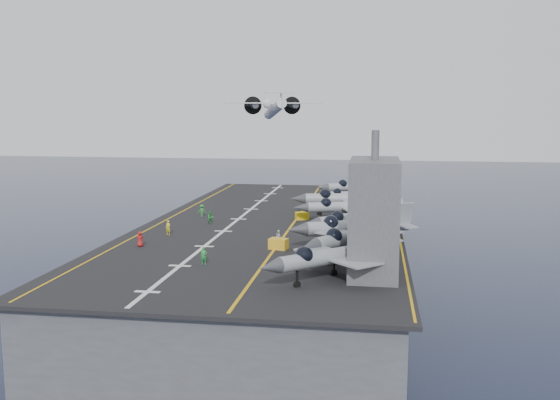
# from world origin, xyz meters

# --- Properties ---
(ground) EXTENTS (500.00, 500.00, 0.00)m
(ground) POSITION_xyz_m (0.00, 0.00, 0.00)
(ground) COLOR #142135
(ground) RESTS_ON ground
(hull) EXTENTS (36.00, 90.00, 10.00)m
(hull) POSITION_xyz_m (0.00, 0.00, 5.00)
(hull) COLOR #56595E
(hull) RESTS_ON ground
(flight_deck) EXTENTS (38.00, 92.00, 0.40)m
(flight_deck) POSITION_xyz_m (0.00, 0.00, 10.20)
(flight_deck) COLOR black
(flight_deck) RESTS_ON hull
(foul_line) EXTENTS (0.35, 90.00, 0.02)m
(foul_line) POSITION_xyz_m (3.00, 0.00, 10.42)
(foul_line) COLOR gold
(foul_line) RESTS_ON flight_deck
(landing_centerline) EXTENTS (0.50, 90.00, 0.02)m
(landing_centerline) POSITION_xyz_m (-6.00, 0.00, 10.42)
(landing_centerline) COLOR silver
(landing_centerline) RESTS_ON flight_deck
(deck_edge_port) EXTENTS (0.25, 90.00, 0.02)m
(deck_edge_port) POSITION_xyz_m (-17.00, 0.00, 10.42)
(deck_edge_port) COLOR gold
(deck_edge_port) RESTS_ON flight_deck
(deck_edge_stbd) EXTENTS (0.25, 90.00, 0.02)m
(deck_edge_stbd) POSITION_xyz_m (18.50, 0.00, 10.42)
(deck_edge_stbd) COLOR gold
(deck_edge_stbd) RESTS_ON flight_deck
(island_superstructure) EXTENTS (5.00, 10.00, 15.00)m
(island_superstructure) POSITION_xyz_m (15.00, -30.00, 17.90)
(island_superstructure) COLOR #56595E
(island_superstructure) RESTS_ON flight_deck
(fighter_jet_0) EXTENTS (17.82, 17.71, 5.23)m
(fighter_jet_0) POSITION_xyz_m (10.78, -33.29, 13.02)
(fighter_jet_0) COLOR #9197A0
(fighter_jet_0) RESTS_ON flight_deck
(fighter_jet_1) EXTENTS (17.43, 18.57, 5.37)m
(fighter_jet_1) POSITION_xyz_m (12.69, -23.41, 13.08)
(fighter_jet_1) COLOR #9AA2AB
(fighter_jet_1) RESTS_ON flight_deck
(fighter_jet_2) EXTENTS (19.12, 16.40, 5.60)m
(fighter_jet_2) POSITION_xyz_m (13.09, -17.42, 13.20)
(fighter_jet_2) COLOR #9EA8AE
(fighter_jet_2) RESTS_ON flight_deck
(fighter_jet_3) EXTENTS (17.70, 16.52, 5.12)m
(fighter_jet_3) POSITION_xyz_m (12.93, -10.95, 12.96)
(fighter_jet_3) COLOR gray
(fighter_jet_3) RESTS_ON flight_deck
(fighter_jet_4) EXTENTS (16.82, 13.69, 5.05)m
(fighter_jet_4) POSITION_xyz_m (10.86, 0.26, 12.93)
(fighter_jet_4) COLOR #959CA4
(fighter_jet_4) RESTS_ON flight_deck
(fighter_jet_5) EXTENTS (18.39, 14.06, 5.75)m
(fighter_jet_5) POSITION_xyz_m (10.77, 6.67, 13.27)
(fighter_jet_5) COLOR #9DA6AF
(fighter_jet_5) RESTS_ON flight_deck
(fighter_jet_6) EXTENTS (14.22, 10.91, 4.43)m
(fighter_jet_6) POSITION_xyz_m (11.35, 15.48, 12.62)
(fighter_jet_6) COLOR gray
(fighter_jet_6) RESTS_ON flight_deck
(fighter_jet_7) EXTENTS (17.43, 14.48, 5.18)m
(fighter_jet_7) POSITION_xyz_m (12.19, 25.08, 12.99)
(fighter_jet_7) COLOR #969DA5
(fighter_jet_7) RESTS_ON flight_deck
(tow_cart_a) EXTENTS (2.52, 1.96, 1.34)m
(tow_cart_a) POSITION_xyz_m (3.47, -20.08, 11.07)
(tow_cart_a) COLOR gold
(tow_cart_a) RESTS_ON flight_deck
(tow_cart_b) EXTENTS (2.31, 1.92, 1.18)m
(tow_cart_b) POSITION_xyz_m (3.91, 1.12, 10.99)
(tow_cart_b) COLOR yellow
(tow_cart_b) RESTS_ON flight_deck
(tow_cart_c) EXTENTS (2.11, 1.48, 1.20)m
(tow_cart_c) POSITION_xyz_m (6.39, 24.65, 11.00)
(tow_cart_c) COLOR gold
(tow_cart_c) RESTS_ON flight_deck
(crew_0) EXTENTS (1.39, 1.19, 1.95)m
(crew_0) POSITION_xyz_m (-13.95, -21.26, 11.38)
(crew_0) COLOR #B21919
(crew_0) RESTS_ON flight_deck
(crew_1) EXTENTS (1.39, 1.10, 2.05)m
(crew_1) POSITION_xyz_m (-12.87, -13.62, 11.42)
(crew_1) COLOR yellow
(crew_1) RESTS_ON flight_deck
(crew_2) EXTENTS (1.37, 1.21, 1.91)m
(crew_2) POSITION_xyz_m (-9.31, -4.51, 11.35)
(crew_2) COLOR green
(crew_2) RESTS_ON flight_deck
(crew_3) EXTENTS (1.37, 1.07, 2.01)m
(crew_3) POSITION_xyz_m (-12.21, 1.07, 11.41)
(crew_3) COLOR #268D2C
(crew_3) RESTS_ON flight_deck
(crew_6) EXTENTS (1.24, 0.88, 1.96)m
(crew_6) POSITION_xyz_m (-3.58, -28.89, 11.38)
(crew_6) COLOR green
(crew_6) RESTS_ON flight_deck
(crew_7) EXTENTS (1.00, 1.21, 1.73)m
(crew_7) POSITION_xyz_m (2.95, -16.66, 11.27)
(crew_7) COLOR silver
(crew_7) RESTS_ON flight_deck
(transport_plane) EXTENTS (29.00, 24.57, 5.81)m
(transport_plane) POSITION_xyz_m (-9.70, 59.41, 27.61)
(transport_plane) COLOR silver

